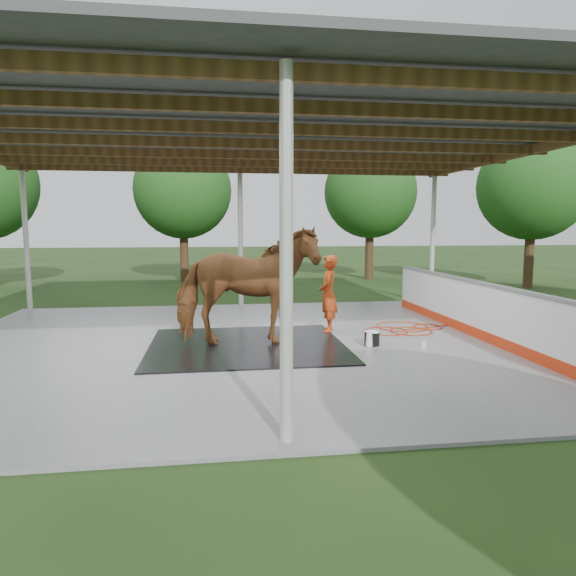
{
  "coord_description": "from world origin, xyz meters",
  "views": [
    {
      "loc": [
        -0.71,
        -9.85,
        2.3
      ],
      "look_at": [
        0.76,
        0.53,
        1.05
      ],
      "focal_mm": 32.0,
      "sensor_mm": 36.0,
      "label": 1
    }
  ],
  "objects": [
    {
      "name": "horse",
      "position": [
        -0.14,
        -0.27,
        1.2
      ],
      "size": [
        2.67,
        1.24,
        2.24
      ],
      "primitive_type": "imported",
      "rotation": [
        0.0,
        0.0,
        1.56
      ],
      "color": "brown",
      "rests_on": "rubber_mat"
    },
    {
      "name": "ground",
      "position": [
        0.0,
        0.0,
        0.0
      ],
      "size": [
        100.0,
        100.0,
        0.0
      ],
      "primitive_type": "plane",
      "color": "#1E3814"
    },
    {
      "name": "pavilion_structure",
      "position": [
        0.0,
        -0.0,
        3.97
      ],
      "size": [
        12.6,
        10.6,
        4.05
      ],
      "color": "beige",
      "rests_on": "ground"
    },
    {
      "name": "dasher_board",
      "position": [
        4.6,
        0.0,
        0.59
      ],
      "size": [
        0.16,
        8.0,
        1.15
      ],
      "color": "red",
      "rests_on": "concrete_slab"
    },
    {
      "name": "wash_bucket",
      "position": [
        2.22,
        -0.58,
        0.19
      ],
      "size": [
        0.29,
        0.29,
        0.27
      ],
      "color": "black",
      "rests_on": "concrete_slab"
    },
    {
      "name": "soap_bottle_a",
      "position": [
        2.13,
        -0.71,
        0.22
      ],
      "size": [
        0.19,
        0.19,
        0.34
      ],
      "primitive_type": "imported",
      "rotation": [
        0.0,
        0.0,
        0.74
      ],
      "color": "silver",
      "rests_on": "concrete_slab"
    },
    {
      "name": "concrete_slab",
      "position": [
        0.0,
        0.0,
        0.03
      ],
      "size": [
        12.0,
        10.0,
        0.05
      ],
      "primitive_type": "cube",
      "color": "slate",
      "rests_on": "ground"
    },
    {
      "name": "tree_belt",
      "position": [
        0.3,
        0.9,
        3.79
      ],
      "size": [
        28.0,
        28.0,
        5.8
      ],
      "color": "#382314",
      "rests_on": "ground"
    },
    {
      "name": "hose_coil",
      "position": [
        3.39,
        0.83,
        0.06
      ],
      "size": [
        2.23,
        1.59,
        0.02
      ],
      "color": "#9F280B",
      "rests_on": "concrete_slab"
    },
    {
      "name": "rubber_mat",
      "position": [
        -0.14,
        -0.27,
        0.06
      ],
      "size": [
        3.65,
        3.43,
        0.03
      ],
      "primitive_type": "cube",
      "color": "black",
      "rests_on": "concrete_slab"
    },
    {
      "name": "soap_bottle_b",
      "position": [
        3.11,
        -0.94,
        0.13
      ],
      "size": [
        0.11,
        0.11,
        0.17
      ],
      "primitive_type": "imported",
      "rotation": [
        0.0,
        0.0,
        -0.67
      ],
      "color": "#338CD8",
      "rests_on": "concrete_slab"
    },
    {
      "name": "handler",
      "position": [
        1.67,
        0.8,
        0.88
      ],
      "size": [
        0.53,
        0.68,
        1.65
      ],
      "primitive_type": "imported",
      "rotation": [
        0.0,
        0.0,
        -1.83
      ],
      "color": "#AF3912",
      "rests_on": "concrete_slab"
    }
  ]
}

